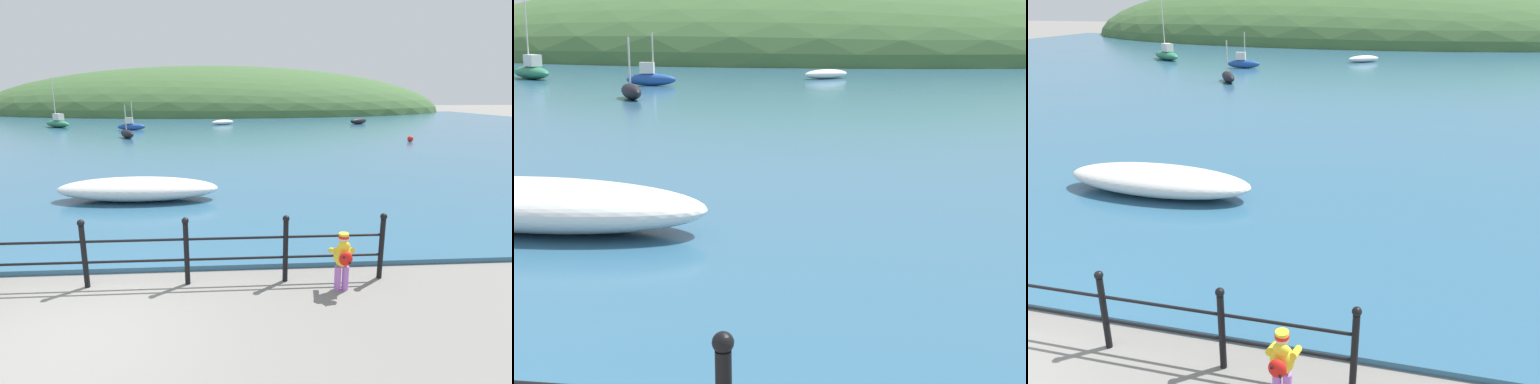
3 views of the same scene
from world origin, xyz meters
The scene contains 9 objects.
water centered at (0.00, 32.00, 0.05)m, with size 80.00×60.00×0.10m, color #2D5B7A.
far_hillside centered at (0.00, 65.99, 0.00)m, with size 76.43×42.04×15.10m.
iron_railing centered at (0.54, 1.50, 0.64)m, with size 8.61×0.12×1.21m.
child_in_coat centered at (3.98, 1.09, 0.61)m, with size 0.38×0.53×1.00m.
boat_twin_mast centered at (-0.57, 6.86, 0.44)m, with size 4.77×1.65×0.68m.
boat_far_left centered at (1.60, 35.70, 0.35)m, with size 2.54×2.18×0.49m.
boat_white_sailboat centered at (-13.60, 33.54, 0.52)m, with size 3.35×2.98×4.47m.
boat_green_fishing centered at (-5.01, 23.99, 0.41)m, with size 1.62×2.13×2.30m.
boat_red_dinghy centered at (-6.13, 30.10, 0.46)m, with size 2.34×0.73×2.41m.
Camera 3 is at (5.15, -3.46, 4.54)m, focal length 35.00 mm.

